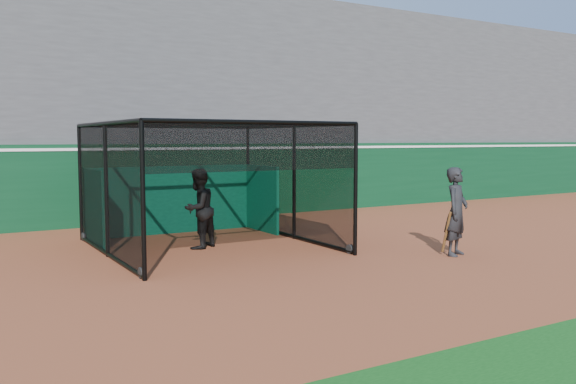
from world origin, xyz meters
TOP-DOWN VIEW (x-y plane):
  - ground at (0.00, 0.00)m, footprint 120.00×120.00m
  - outfield_wall at (0.00, 8.50)m, footprint 50.00×0.50m
  - grandstand at (0.00, 12.27)m, footprint 50.00×7.85m
  - batting_cage at (-0.94, 3.37)m, footprint 5.02×5.50m
  - batter at (-1.21, 3.32)m, footprint 1.19×1.13m
  - on_deck_player at (3.51, -0.52)m, footprint 0.87×0.75m

SIDE VIEW (x-z plane):
  - ground at x=0.00m, z-range 0.00..0.00m
  - batter at x=-1.21m, z-range 0.00..1.94m
  - on_deck_player at x=3.51m, z-range 0.00..2.02m
  - outfield_wall at x=0.00m, z-range 0.04..2.54m
  - batting_cage at x=-0.94m, z-range 0.00..3.00m
  - grandstand at x=0.00m, z-range 0.00..8.95m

